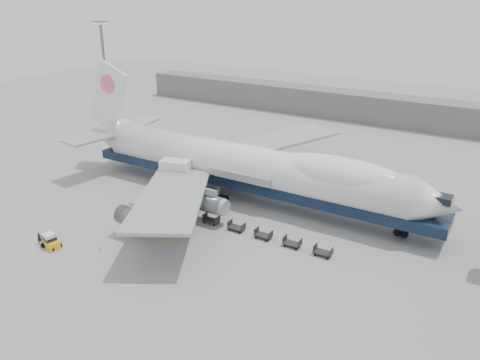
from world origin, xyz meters
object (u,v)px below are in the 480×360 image
Objects in this scene: airliner at (248,166)px; baggage_tug at (50,242)px; catering_truck at (176,176)px; ground_worker at (40,239)px.

airliner reaches higher than baggage_tug.
ground_worker is (-5.45, -22.09, -2.62)m from catering_truck.
catering_truck is 3.71× the size of ground_worker.
airliner is at bearing 8.65° from catering_truck.
baggage_tug is 1.72× the size of ground_worker.
baggage_tug is (-14.12, -26.86, -4.79)m from airliner.
catering_truck reaches higher than ground_worker.
ground_worker is (-16.02, -27.08, -4.80)m from airliner.
baggage_tug reaches higher than ground_worker.
airliner is 31.83m from ground_worker.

